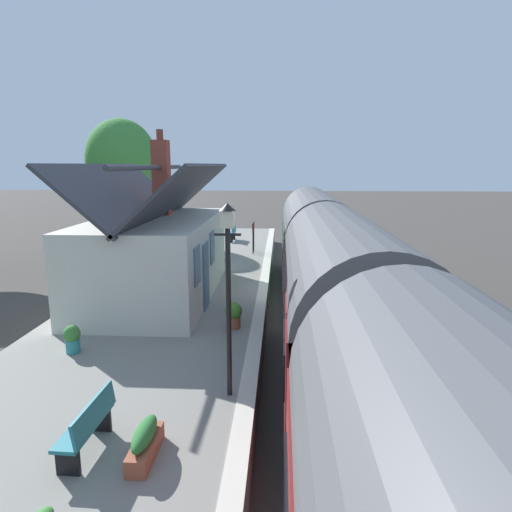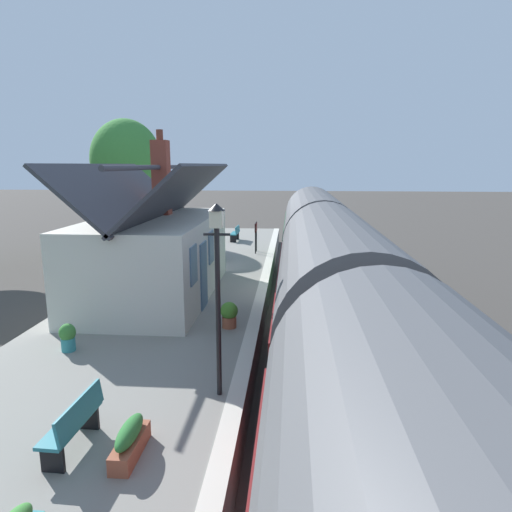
{
  "view_description": "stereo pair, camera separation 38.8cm",
  "coord_description": "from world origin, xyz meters",
  "px_view_note": "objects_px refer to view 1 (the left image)",
  "views": [
    {
      "loc": [
        -15.75,
        0.54,
        5.45
      ],
      "look_at": [
        1.29,
        1.5,
        1.96
      ],
      "focal_mm": 31.42,
      "sensor_mm": 36.0,
      "label": 1
    },
    {
      "loc": [
        -15.72,
        0.16,
        5.45
      ],
      "look_at": [
        1.29,
        1.5,
        1.96
      ],
      "focal_mm": 31.42,
      "sensor_mm": 36.0,
      "label": 2
    }
  ],
  "objects_px": {
    "train": "(340,301)",
    "station_building": "(156,253)",
    "bench_mid_platform": "(215,250)",
    "planter_corner_building": "(72,338)",
    "planter_bench_right": "(145,442)",
    "bench_near_building": "(232,233)",
    "station_sign_board": "(253,230)",
    "bench_platform_end": "(88,424)",
    "tree_far_left": "(122,160)",
    "planter_edge_near": "(233,314)",
    "lamp_post_platform": "(228,265)"
  },
  "relations": [
    {
      "from": "bench_platform_end",
      "to": "planter_edge_near",
      "type": "bearing_deg",
      "value": -16.73
    },
    {
      "from": "bench_near_building",
      "to": "planter_edge_near",
      "type": "xyz_separation_m",
      "value": [
        -14.54,
        -1.62,
        -0.09
      ]
    },
    {
      "from": "lamp_post_platform",
      "to": "train",
      "type": "bearing_deg",
      "value": -46.6
    },
    {
      "from": "bench_platform_end",
      "to": "train",
      "type": "bearing_deg",
      "value": -46.51
    },
    {
      "from": "bench_mid_platform",
      "to": "planter_corner_building",
      "type": "relative_size",
      "value": 2.02
    },
    {
      "from": "bench_platform_end",
      "to": "planter_bench_right",
      "type": "height_order",
      "value": "bench_platform_end"
    },
    {
      "from": "planter_edge_near",
      "to": "planter_corner_building",
      "type": "xyz_separation_m",
      "value": [
        -1.92,
        3.72,
        -0.02
      ]
    },
    {
      "from": "bench_platform_end",
      "to": "station_building",
      "type": "bearing_deg",
      "value": 8.3
    },
    {
      "from": "planter_edge_near",
      "to": "lamp_post_platform",
      "type": "height_order",
      "value": "lamp_post_platform"
    },
    {
      "from": "station_building",
      "to": "lamp_post_platform",
      "type": "bearing_deg",
      "value": -153.77
    },
    {
      "from": "bench_platform_end",
      "to": "bench_near_building",
      "type": "bearing_deg",
      "value": -0.21
    },
    {
      "from": "station_building",
      "to": "train",
      "type": "bearing_deg",
      "value": -127.32
    },
    {
      "from": "train",
      "to": "bench_near_building",
      "type": "distance_m",
      "value": 16.58
    },
    {
      "from": "planter_corner_building",
      "to": "tree_far_left",
      "type": "bearing_deg",
      "value": 14.83
    },
    {
      "from": "bench_near_building",
      "to": "planter_bench_right",
      "type": "height_order",
      "value": "bench_near_building"
    },
    {
      "from": "bench_mid_platform",
      "to": "planter_edge_near",
      "type": "bearing_deg",
      "value": -168.57
    },
    {
      "from": "bench_mid_platform",
      "to": "lamp_post_platform",
      "type": "bearing_deg",
      "value": -170.46
    },
    {
      "from": "train",
      "to": "planter_bench_right",
      "type": "distance_m",
      "value": 5.64
    },
    {
      "from": "bench_near_building",
      "to": "station_sign_board",
      "type": "height_order",
      "value": "station_sign_board"
    },
    {
      "from": "planter_bench_right",
      "to": "tree_far_left",
      "type": "xyz_separation_m",
      "value": [
        20.06,
        7.24,
        4.46
      ]
    },
    {
      "from": "station_building",
      "to": "bench_platform_end",
      "type": "relative_size",
      "value": 5.59
    },
    {
      "from": "train",
      "to": "planter_edge_near",
      "type": "distance_m",
      "value": 3.22
    },
    {
      "from": "bench_near_building",
      "to": "bench_platform_end",
      "type": "distance_m",
      "value": 20.19
    },
    {
      "from": "train",
      "to": "station_building",
      "type": "height_order",
      "value": "station_building"
    },
    {
      "from": "planter_edge_near",
      "to": "station_sign_board",
      "type": "xyz_separation_m",
      "value": [
        10.97,
        0.12,
        0.8
      ]
    },
    {
      "from": "bench_platform_end",
      "to": "tree_far_left",
      "type": "height_order",
      "value": "tree_far_left"
    },
    {
      "from": "station_building",
      "to": "planter_bench_right",
      "type": "height_order",
      "value": "station_building"
    },
    {
      "from": "station_building",
      "to": "tree_far_left",
      "type": "bearing_deg",
      "value": 23.93
    },
    {
      "from": "planter_edge_near",
      "to": "planter_corner_building",
      "type": "relative_size",
      "value": 1.05
    },
    {
      "from": "bench_platform_end",
      "to": "bench_mid_platform",
      "type": "bearing_deg",
      "value": 0.5
    },
    {
      "from": "lamp_post_platform",
      "to": "station_sign_board",
      "type": "xyz_separation_m",
      "value": [
        14.7,
        0.44,
        -1.46
      ]
    },
    {
      "from": "train",
      "to": "station_building",
      "type": "bearing_deg",
      "value": 52.68
    },
    {
      "from": "planter_bench_right",
      "to": "lamp_post_platform",
      "type": "xyz_separation_m",
      "value": [
        2.01,
        -1.09,
        2.38
      ]
    },
    {
      "from": "station_building",
      "to": "planter_edge_near",
      "type": "xyz_separation_m",
      "value": [
        -2.9,
        -2.95,
        -1.13
      ]
    },
    {
      "from": "bench_platform_end",
      "to": "planter_corner_building",
      "type": "xyz_separation_m",
      "value": [
        3.73,
        2.02,
        -0.11
      ]
    },
    {
      "from": "bench_mid_platform",
      "to": "train",
      "type": "bearing_deg",
      "value": -156.42
    },
    {
      "from": "bench_near_building",
      "to": "station_sign_board",
      "type": "relative_size",
      "value": 0.9
    },
    {
      "from": "planter_corner_building",
      "to": "bench_near_building",
      "type": "bearing_deg",
      "value": -7.24
    },
    {
      "from": "bench_mid_platform",
      "to": "planter_corner_building",
      "type": "distance_m",
      "value": 11.11
    },
    {
      "from": "bench_platform_end",
      "to": "planter_edge_near",
      "type": "height_order",
      "value": "bench_platform_end"
    },
    {
      "from": "train",
      "to": "planter_edge_near",
      "type": "relative_size",
      "value": 37.44
    },
    {
      "from": "bench_mid_platform",
      "to": "tree_far_left",
      "type": "height_order",
      "value": "tree_far_left"
    },
    {
      "from": "planter_corner_building",
      "to": "station_sign_board",
      "type": "bearing_deg",
      "value": -15.6
    },
    {
      "from": "lamp_post_platform",
      "to": "station_building",
      "type": "bearing_deg",
      "value": 26.23
    },
    {
      "from": "tree_far_left",
      "to": "bench_platform_end",
      "type": "bearing_deg",
      "value": -162.45
    },
    {
      "from": "bench_mid_platform",
      "to": "station_sign_board",
      "type": "height_order",
      "value": "station_sign_board"
    },
    {
      "from": "station_sign_board",
      "to": "lamp_post_platform",
      "type": "bearing_deg",
      "value": -178.3
    },
    {
      "from": "bench_mid_platform",
      "to": "tree_far_left",
      "type": "distance_m",
      "value": 9.18
    },
    {
      "from": "planter_edge_near",
      "to": "lamp_post_platform",
      "type": "xyz_separation_m",
      "value": [
        -3.73,
        -0.32,
        2.26
      ]
    },
    {
      "from": "station_building",
      "to": "bench_mid_platform",
      "type": "relative_size",
      "value": 5.63
    }
  ]
}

